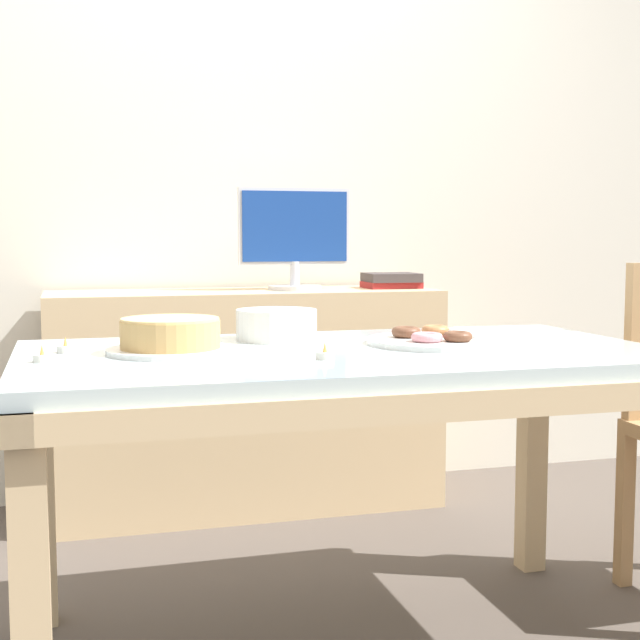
{
  "coord_description": "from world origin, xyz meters",
  "views": [
    {
      "loc": [
        -0.64,
        -2.01,
        1.02
      ],
      "look_at": [
        -0.03,
        0.12,
        0.81
      ],
      "focal_mm": 50.0,
      "sensor_mm": 36.0,
      "label": 1
    }
  ],
  "objects_px": {
    "pastry_platter": "(439,339)",
    "tealight_left_edge": "(66,348)",
    "book_stack": "(391,280)",
    "cake_chocolate_round": "(170,337)",
    "tealight_near_cakes": "(325,355)",
    "computer_monitor": "(295,239)",
    "plate_stack": "(276,325)",
    "tealight_right_edge": "(42,357)"
  },
  "relations": [
    {
      "from": "book_stack",
      "to": "tealight_right_edge",
      "type": "xyz_separation_m",
      "value": [
        -1.26,
        -1.24,
        -0.09
      ]
    },
    {
      "from": "computer_monitor",
      "to": "cake_chocolate_round",
      "type": "xyz_separation_m",
      "value": [
        -0.6,
        -1.17,
        -0.22
      ]
    },
    {
      "from": "tealight_left_edge",
      "to": "computer_monitor",
      "type": "bearing_deg",
      "value": 52.9
    },
    {
      "from": "tealight_left_edge",
      "to": "tealight_near_cakes",
      "type": "relative_size",
      "value": 1.0
    },
    {
      "from": "book_stack",
      "to": "tealight_near_cakes",
      "type": "relative_size",
      "value": 5.15
    },
    {
      "from": "computer_monitor",
      "to": "book_stack",
      "type": "bearing_deg",
      "value": 0.21
    },
    {
      "from": "plate_stack",
      "to": "tealight_left_edge",
      "type": "relative_size",
      "value": 5.25
    },
    {
      "from": "computer_monitor",
      "to": "tealight_left_edge",
      "type": "height_order",
      "value": "computer_monitor"
    },
    {
      "from": "tealight_left_edge",
      "to": "pastry_platter",
      "type": "bearing_deg",
      "value": -5.26
    },
    {
      "from": "cake_chocolate_round",
      "to": "computer_monitor",
      "type": "bearing_deg",
      "value": 62.99
    },
    {
      "from": "cake_chocolate_round",
      "to": "tealight_near_cakes",
      "type": "relative_size",
      "value": 7.38
    },
    {
      "from": "plate_stack",
      "to": "tealight_left_edge",
      "type": "bearing_deg",
      "value": -167.8
    },
    {
      "from": "pastry_platter",
      "to": "tealight_right_edge",
      "type": "height_order",
      "value": "pastry_platter"
    },
    {
      "from": "cake_chocolate_round",
      "to": "tealight_right_edge",
      "type": "relative_size",
      "value": 7.38
    },
    {
      "from": "computer_monitor",
      "to": "pastry_platter",
      "type": "relative_size",
      "value": 1.16
    },
    {
      "from": "computer_monitor",
      "to": "plate_stack",
      "type": "distance_m",
      "value": 1.05
    },
    {
      "from": "book_stack",
      "to": "pastry_platter",
      "type": "xyz_separation_m",
      "value": [
        -0.32,
        -1.18,
        -0.09
      ]
    },
    {
      "from": "book_stack",
      "to": "tealight_left_edge",
      "type": "xyz_separation_m",
      "value": [
        -1.22,
        -1.1,
        -0.09
      ]
    },
    {
      "from": "tealight_left_edge",
      "to": "tealight_near_cakes",
      "type": "distance_m",
      "value": 0.61
    },
    {
      "from": "pastry_platter",
      "to": "tealight_right_edge",
      "type": "xyz_separation_m",
      "value": [
        -0.95,
        -0.06,
        -0.0
      ]
    },
    {
      "from": "pastry_platter",
      "to": "tealight_left_edge",
      "type": "height_order",
      "value": "pastry_platter"
    },
    {
      "from": "tealight_right_edge",
      "to": "book_stack",
      "type": "bearing_deg",
      "value": 44.55
    },
    {
      "from": "computer_monitor",
      "to": "tealight_right_edge",
      "type": "distance_m",
      "value": 1.54
    },
    {
      "from": "pastry_platter",
      "to": "tealight_right_edge",
      "type": "distance_m",
      "value": 0.95
    },
    {
      "from": "tealight_right_edge",
      "to": "tealight_near_cakes",
      "type": "xyz_separation_m",
      "value": [
        0.59,
        -0.13,
        0.0
      ]
    },
    {
      "from": "pastry_platter",
      "to": "tealight_right_edge",
      "type": "relative_size",
      "value": 9.12
    },
    {
      "from": "book_stack",
      "to": "tealight_near_cakes",
      "type": "xyz_separation_m",
      "value": [
        -0.67,
        -1.37,
        -0.09
      ]
    },
    {
      "from": "tealight_left_edge",
      "to": "tealight_near_cakes",
      "type": "height_order",
      "value": "same"
    },
    {
      "from": "book_stack",
      "to": "cake_chocolate_round",
      "type": "relative_size",
      "value": 0.7
    },
    {
      "from": "plate_stack",
      "to": "tealight_right_edge",
      "type": "height_order",
      "value": "plate_stack"
    },
    {
      "from": "cake_chocolate_round",
      "to": "pastry_platter",
      "type": "xyz_separation_m",
      "value": [
        0.67,
        -0.01,
        -0.03
      ]
    },
    {
      "from": "book_stack",
      "to": "plate_stack",
      "type": "xyz_separation_m",
      "value": [
        -0.69,
        -0.98,
        -0.06
      ]
    },
    {
      "from": "tealight_right_edge",
      "to": "tealight_near_cakes",
      "type": "height_order",
      "value": "same"
    },
    {
      "from": "book_stack",
      "to": "cake_chocolate_round",
      "type": "bearing_deg",
      "value": -129.97
    },
    {
      "from": "cake_chocolate_round",
      "to": "pastry_platter",
      "type": "distance_m",
      "value": 0.67
    },
    {
      "from": "cake_chocolate_round",
      "to": "plate_stack",
      "type": "distance_m",
      "value": 0.35
    },
    {
      "from": "computer_monitor",
      "to": "cake_chocolate_round",
      "type": "bearing_deg",
      "value": -117.01
    },
    {
      "from": "plate_stack",
      "to": "tealight_near_cakes",
      "type": "relative_size",
      "value": 5.25
    },
    {
      "from": "pastry_platter",
      "to": "plate_stack",
      "type": "relative_size",
      "value": 1.74
    },
    {
      "from": "cake_chocolate_round",
      "to": "plate_stack",
      "type": "bearing_deg",
      "value": 32.4
    },
    {
      "from": "computer_monitor",
      "to": "book_stack",
      "type": "xyz_separation_m",
      "value": [
        0.39,
        0.0,
        -0.16
      ]
    },
    {
      "from": "cake_chocolate_round",
      "to": "tealight_left_edge",
      "type": "bearing_deg",
      "value": 162.63
    }
  ]
}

